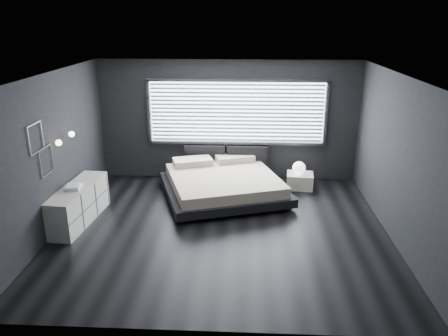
{
  "coord_description": "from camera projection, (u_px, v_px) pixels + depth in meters",
  "views": [
    {
      "loc": [
        0.4,
        -7.19,
        3.71
      ],
      "look_at": [
        0.0,
        0.85,
        0.9
      ],
      "focal_mm": 35.0,
      "sensor_mm": 36.0,
      "label": 1
    }
  ],
  "objects": [
    {
      "name": "dresser",
      "position": [
        78.0,
        204.0,
        8.23
      ],
      "size": [
        0.65,
        1.8,
        0.71
      ],
      "color": "silver",
      "rests_on": "ground"
    },
    {
      "name": "nightstand",
      "position": [
        300.0,
        181.0,
        9.91
      ],
      "size": [
        0.63,
        0.54,
        0.34
      ],
      "primitive_type": "cube",
      "rotation": [
        0.0,
        0.0,
        -0.1
      ],
      "color": "silver",
      "rests_on": "ground"
    },
    {
      "name": "bed",
      "position": [
        223.0,
        183.0,
        9.43
      ],
      "size": [
        3.05,
        2.98,
        0.63
      ],
      "color": "black",
      "rests_on": "ground"
    },
    {
      "name": "sconce_far",
      "position": [
        71.0,
        134.0,
        8.25
      ],
      "size": [
        0.18,
        0.11,
        0.11
      ],
      "color": "silver",
      "rests_on": "ground"
    },
    {
      "name": "book_stack",
      "position": [
        73.0,
        187.0,
        8.03
      ],
      "size": [
        0.31,
        0.39,
        0.07
      ],
      "color": "white",
      "rests_on": "dresser"
    },
    {
      "name": "orb_lamp",
      "position": [
        299.0,
        168.0,
        9.79
      ],
      "size": [
        0.29,
        0.29,
        0.29
      ],
      "primitive_type": "sphere",
      "color": "white",
      "rests_on": "nightstand"
    },
    {
      "name": "room",
      "position": [
        222.0,
        157.0,
        7.56
      ],
      "size": [
        6.04,
        6.0,
        2.8
      ],
      "color": "black",
      "rests_on": "ground"
    },
    {
      "name": "headboard",
      "position": [
        226.0,
        156.0,
        10.33
      ],
      "size": [
        1.96,
        0.16,
        0.52
      ],
      "color": "black",
      "rests_on": "ground"
    },
    {
      "name": "wall_art_upper",
      "position": [
        36.0,
        138.0,
        7.04
      ],
      "size": [
        0.01,
        0.48,
        0.48
      ],
      "color": "#47474C",
      "rests_on": "ground"
    },
    {
      "name": "wall_art_lower",
      "position": [
        46.0,
        161.0,
        7.43
      ],
      "size": [
        0.01,
        0.48,
        0.48
      ],
      "color": "#47474C",
      "rests_on": "ground"
    },
    {
      "name": "window",
      "position": [
        237.0,
        113.0,
        10.03
      ],
      "size": [
        4.14,
        0.09,
        1.52
      ],
      "color": "white",
      "rests_on": "ground"
    },
    {
      "name": "sconce_near",
      "position": [
        58.0,
        143.0,
        7.68
      ],
      "size": [
        0.18,
        0.11,
        0.11
      ],
      "color": "silver",
      "rests_on": "ground"
    }
  ]
}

